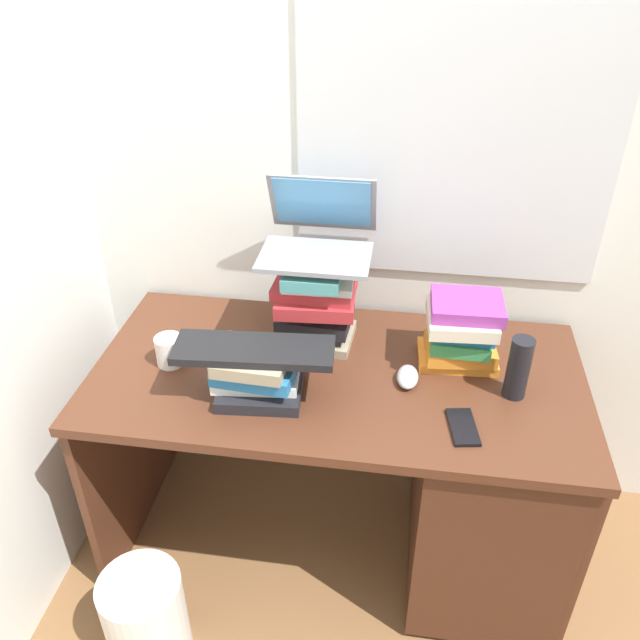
{
  "coord_description": "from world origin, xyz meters",
  "views": [
    {
      "loc": [
        0.17,
        -1.48,
        1.87
      ],
      "look_at": [
        -0.05,
        -0.01,
        0.91
      ],
      "focal_mm": 36.71,
      "sensor_mm": 36.0,
      "label": 1
    }
  ],
  "objects_px": {
    "desk": "(450,473)",
    "book_stack_tall": "(315,302)",
    "book_stack_keyboard_riser": "(257,374)",
    "keyboard": "(254,350)",
    "computer_mouse": "(408,377)",
    "water_bottle": "(518,368)",
    "mug": "(170,351)",
    "book_stack_side": "(462,332)",
    "laptop": "(318,234)",
    "cell_phone": "(463,427)",
    "wastebasket": "(146,617)"
  },
  "relations": [
    {
      "from": "desk",
      "to": "book_stack_tall",
      "type": "relative_size",
      "value": 5.05
    },
    {
      "from": "book_stack_keyboard_riser",
      "to": "keyboard",
      "type": "xyz_separation_m",
      "value": [
        -0.0,
        -0.0,
        0.08
      ]
    },
    {
      "from": "computer_mouse",
      "to": "water_bottle",
      "type": "relative_size",
      "value": 0.57
    },
    {
      "from": "book_stack_keyboard_riser",
      "to": "mug",
      "type": "xyz_separation_m",
      "value": [
        -0.28,
        0.1,
        -0.02
      ]
    },
    {
      "from": "book_stack_side",
      "to": "laptop",
      "type": "relative_size",
      "value": 0.74
    },
    {
      "from": "laptop",
      "to": "book_stack_side",
      "type": "bearing_deg",
      "value": -15.07
    },
    {
      "from": "keyboard",
      "to": "cell_phone",
      "type": "bearing_deg",
      "value": -10.0
    },
    {
      "from": "book_stack_keyboard_riser",
      "to": "book_stack_side",
      "type": "bearing_deg",
      "value": 22.53
    },
    {
      "from": "computer_mouse",
      "to": "water_bottle",
      "type": "distance_m",
      "value": 0.3
    },
    {
      "from": "book_stack_side",
      "to": "mug",
      "type": "xyz_separation_m",
      "value": [
        -0.82,
        -0.13,
        -0.06
      ]
    },
    {
      "from": "laptop",
      "to": "computer_mouse",
      "type": "distance_m",
      "value": 0.48
    },
    {
      "from": "desk",
      "to": "book_stack_side",
      "type": "distance_m",
      "value": 0.45
    },
    {
      "from": "book_stack_side",
      "to": "keyboard",
      "type": "xyz_separation_m",
      "value": [
        -0.55,
        -0.23,
        0.04
      ]
    },
    {
      "from": "computer_mouse",
      "to": "cell_phone",
      "type": "height_order",
      "value": "computer_mouse"
    },
    {
      "from": "wastebasket",
      "to": "book_stack_keyboard_riser",
      "type": "bearing_deg",
      "value": 50.82
    },
    {
      "from": "book_stack_side",
      "to": "mug",
      "type": "bearing_deg",
      "value": -171.28
    },
    {
      "from": "computer_mouse",
      "to": "cell_phone",
      "type": "distance_m",
      "value": 0.23
    },
    {
      "from": "desk",
      "to": "book_stack_side",
      "type": "relative_size",
      "value": 6.01
    },
    {
      "from": "book_stack_tall",
      "to": "wastebasket",
      "type": "xyz_separation_m",
      "value": [
        -0.39,
        -0.62,
        -0.71
      ]
    },
    {
      "from": "book_stack_tall",
      "to": "book_stack_keyboard_riser",
      "type": "xyz_separation_m",
      "value": [
        -0.12,
        -0.28,
        -0.07
      ]
    },
    {
      "from": "book_stack_tall",
      "to": "laptop",
      "type": "distance_m",
      "value": 0.2
    },
    {
      "from": "computer_mouse",
      "to": "cell_phone",
      "type": "bearing_deg",
      "value": -49.17
    },
    {
      "from": "book_stack_tall",
      "to": "water_bottle",
      "type": "bearing_deg",
      "value": -17.26
    },
    {
      "from": "book_stack_side",
      "to": "cell_phone",
      "type": "distance_m",
      "value": 0.3
    },
    {
      "from": "book_stack_keyboard_riser",
      "to": "laptop",
      "type": "relative_size",
      "value": 0.8
    },
    {
      "from": "laptop",
      "to": "keyboard",
      "type": "bearing_deg",
      "value": -109.0
    },
    {
      "from": "water_bottle",
      "to": "cell_phone",
      "type": "xyz_separation_m",
      "value": [
        -0.14,
        -0.16,
        -0.09
      ]
    },
    {
      "from": "water_bottle",
      "to": "wastebasket",
      "type": "distance_m",
      "value": 1.26
    },
    {
      "from": "computer_mouse",
      "to": "water_bottle",
      "type": "height_order",
      "value": "water_bottle"
    },
    {
      "from": "desk",
      "to": "book_stack_keyboard_riser",
      "type": "xyz_separation_m",
      "value": [
        -0.56,
        -0.1,
        0.4
      ]
    },
    {
      "from": "mug",
      "to": "wastebasket",
      "type": "bearing_deg",
      "value": -89.77
    },
    {
      "from": "book_stack_tall",
      "to": "laptop",
      "type": "bearing_deg",
      "value": 89.42
    },
    {
      "from": "water_bottle",
      "to": "cell_phone",
      "type": "bearing_deg",
      "value": -131.47
    },
    {
      "from": "desk",
      "to": "wastebasket",
      "type": "relative_size",
      "value": 4.62
    },
    {
      "from": "wastebasket",
      "to": "desk",
      "type": "bearing_deg",
      "value": 28.05
    },
    {
      "from": "keyboard",
      "to": "laptop",
      "type": "bearing_deg",
      "value": 66.69
    },
    {
      "from": "desk",
      "to": "book_stack_tall",
      "type": "xyz_separation_m",
      "value": [
        -0.44,
        0.17,
        0.46
      ]
    },
    {
      "from": "keyboard",
      "to": "water_bottle",
      "type": "distance_m",
      "value": 0.7
    },
    {
      "from": "keyboard",
      "to": "mug",
      "type": "xyz_separation_m",
      "value": [
        -0.28,
        0.1,
        -0.1
      ]
    },
    {
      "from": "desk",
      "to": "mug",
      "type": "bearing_deg",
      "value": -179.65
    },
    {
      "from": "book_stack_tall",
      "to": "cell_phone",
      "type": "distance_m",
      "value": 0.57
    },
    {
      "from": "laptop",
      "to": "mug",
      "type": "height_order",
      "value": "laptop"
    },
    {
      "from": "book_stack_tall",
      "to": "cell_phone",
      "type": "relative_size",
      "value": 2.04
    },
    {
      "from": "computer_mouse",
      "to": "mug",
      "type": "distance_m",
      "value": 0.68
    },
    {
      "from": "book_stack_keyboard_riser",
      "to": "computer_mouse",
      "type": "relative_size",
      "value": 2.42
    },
    {
      "from": "mug",
      "to": "wastebasket",
      "type": "height_order",
      "value": "mug"
    },
    {
      "from": "laptop",
      "to": "wastebasket",
      "type": "xyz_separation_m",
      "value": [
        -0.39,
        -0.68,
        -0.9
      ]
    },
    {
      "from": "desk",
      "to": "computer_mouse",
      "type": "bearing_deg",
      "value": 177.14
    },
    {
      "from": "book_stack_tall",
      "to": "book_stack_side",
      "type": "height_order",
      "value": "book_stack_tall"
    },
    {
      "from": "desk",
      "to": "cell_phone",
      "type": "relative_size",
      "value": 10.32
    }
  ]
}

